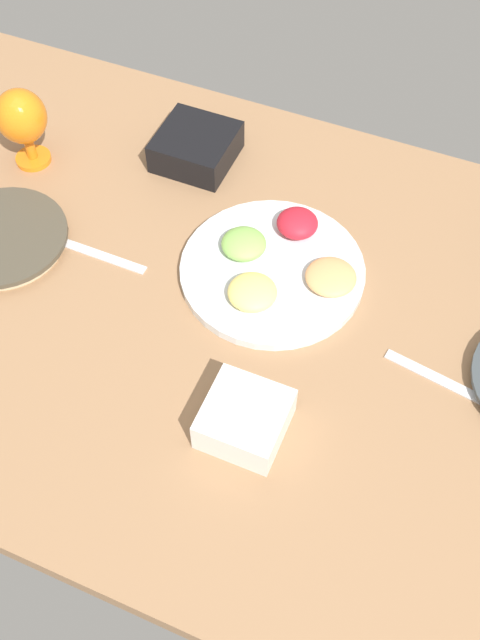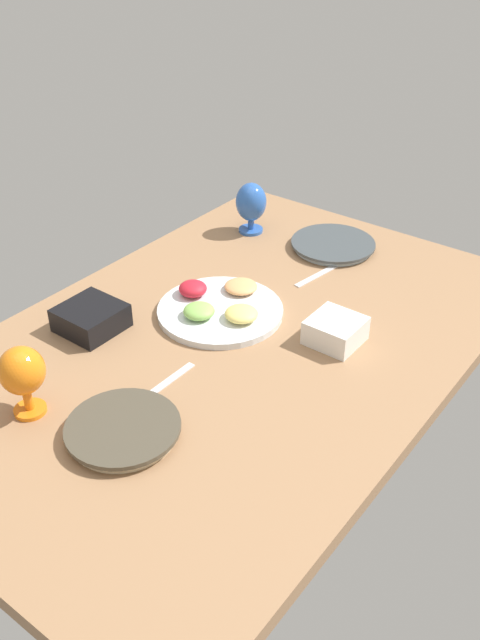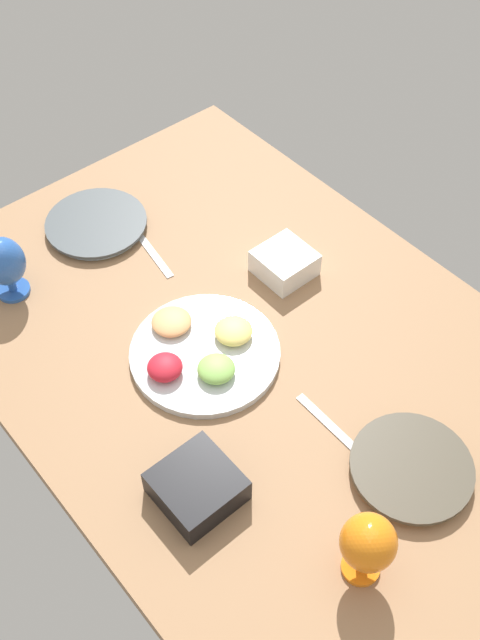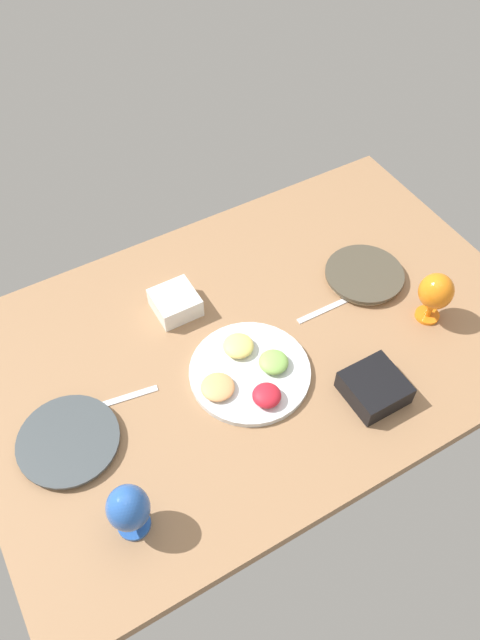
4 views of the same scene
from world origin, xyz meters
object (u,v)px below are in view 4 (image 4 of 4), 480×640
dinner_plate_right (364,275)px  hurricane_glass_orange (436,293)px  hurricane_glass_blue (128,509)px  square_bowl_white (175,302)px  square_bowl_black (375,387)px  dinner_plate_left (69,441)px  fruit_platter (250,372)px

dinner_plate_right → hurricane_glass_orange: hurricane_glass_orange is taller
dinner_plate_right → hurricane_glass_blue: (-92.46, -35.41, 8.26)cm
dinner_plate_right → hurricane_glass_orange: 24.25cm
hurricane_glass_orange → square_bowl_white: (-62.69, 38.95, -7.07)cm
dinner_plate_right → square_bowl_black: bearing=-123.8°
dinner_plate_left → hurricane_glass_blue: 29.04cm
dinner_plate_right → dinner_plate_left: bearing=-175.2°
square_bowl_black → square_bowl_white: 61.55cm
hurricane_glass_orange → dinner_plate_left: bearing=172.9°
dinner_plate_left → fruit_platter: fruit_platter is taller
dinner_plate_left → hurricane_glass_blue: (5.82, -27.15, 8.50)cm
dinner_plate_right → hurricane_glass_orange: bearing=-71.9°
dinner_plate_left → hurricane_glass_blue: hurricane_glass_blue is taller
hurricane_glass_orange → square_bowl_black: (-30.18, -13.32, -7.08)cm
fruit_platter → square_bowl_white: 31.67cm
hurricane_glass_blue → square_bowl_black: 69.54cm
square_bowl_black → hurricane_glass_orange: bearing=23.8°
dinner_plate_right → square_bowl_black: 41.75cm
hurricane_glass_blue → square_bowl_black: bearing=0.6°
fruit_platter → square_bowl_black: 33.27cm
square_bowl_black → dinner_plate_right: bearing=56.2°
fruit_platter → hurricane_glass_orange: hurricane_glass_orange is taller
dinner_plate_left → square_bowl_black: size_ratio=1.75×
dinner_plate_left → hurricane_glass_orange: size_ratio=1.56×
hurricane_glass_orange → square_bowl_white: hurricane_glass_orange is taller
fruit_platter → hurricane_glass_orange: 56.83cm
dinner_plate_left → hurricane_glass_orange: (105.26, -13.07, 9.44)cm
fruit_platter → dinner_plate_right: bearing=15.2°
dinner_plate_right → square_bowl_white: (-55.71, 17.62, 2.13)cm
dinner_plate_right → fruit_platter: fruit_platter is taller
hurricane_glass_orange → hurricane_glass_blue: 100.44cm
hurricane_glass_orange → hurricane_glass_blue: hurricane_glass_orange is taller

